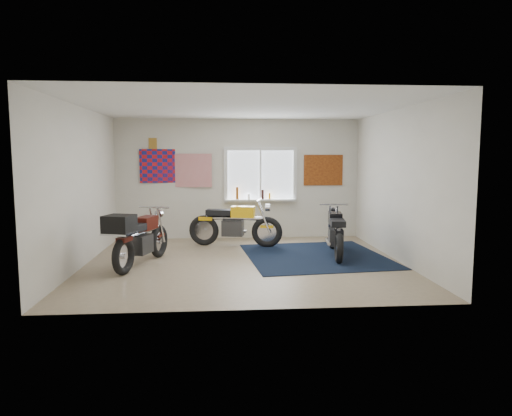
{
  "coord_description": "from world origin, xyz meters",
  "views": [
    {
      "loc": [
        -0.4,
        -7.87,
        1.86
      ],
      "look_at": [
        0.24,
        0.4,
        0.92
      ],
      "focal_mm": 32.0,
      "sensor_mm": 36.0,
      "label": 1
    }
  ],
  "objects": [
    {
      "name": "window_assembly",
      "position": [
        0.5,
        2.47,
        1.37
      ],
      "size": [
        1.66,
        0.17,
        1.26
      ],
      "color": "white",
      "rests_on": "room_shell"
    },
    {
      "name": "black_chrome_bike",
      "position": [
        1.75,
        0.46,
        0.41
      ],
      "size": [
        0.57,
        1.83,
        0.94
      ],
      "rotation": [
        0.0,
        0.0,
        1.41
      ],
      "color": "black",
      "rests_on": "navy_rug"
    },
    {
      "name": "maroon_tourer",
      "position": [
        -1.8,
        -0.2,
        0.51
      ],
      "size": [
        0.9,
        1.89,
        0.97
      ],
      "rotation": [
        0.0,
        0.0,
        1.27
      ],
      "color": "black",
      "rests_on": "ground"
    },
    {
      "name": "ground",
      "position": [
        0.0,
        0.0,
        0.0
      ],
      "size": [
        5.5,
        5.5,
        0.0
      ],
      "primitive_type": "plane",
      "color": "#9E896B",
      "rests_on": "ground"
    },
    {
      "name": "flag_display",
      "position": [
        -1.9,
        2.48,
        2.15
      ],
      "size": [
        1.6,
        0.1,
        1.17
      ],
      "color": "red",
      "rests_on": "room_shell"
    },
    {
      "name": "yellow_triumph",
      "position": [
        -0.12,
        1.5,
        0.44
      ],
      "size": [
        1.95,
        0.69,
        1.0
      ],
      "rotation": [
        0.0,
        0.0,
        -0.23
      ],
      "color": "black",
      "rests_on": "ground"
    },
    {
      "name": "room_shell",
      "position": [
        0.0,
        0.0,
        1.64
      ],
      "size": [
        5.5,
        5.5,
        5.5
      ],
      "color": "white",
      "rests_on": "ground"
    },
    {
      "name": "oil_bottles",
      "position": [
        0.26,
        2.4,
        1.01
      ],
      "size": [
        0.8,
        0.07,
        0.28
      ],
      "color": "brown",
      "rests_on": "window_assembly"
    },
    {
      "name": "triumph_poster",
      "position": [
        1.95,
        2.48,
        1.55
      ],
      "size": [
        0.9,
        0.03,
        0.7
      ],
      "primitive_type": "cube",
      "color": "#A54C14",
      "rests_on": "room_shell"
    },
    {
      "name": "navy_rug",
      "position": [
        1.36,
        0.41,
        0.01
      ],
      "size": [
        2.74,
        2.83,
        0.01
      ],
      "primitive_type": "cube",
      "rotation": [
        0.0,
        0.0,
        0.1
      ],
      "color": "black",
      "rests_on": "ground"
    }
  ]
}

